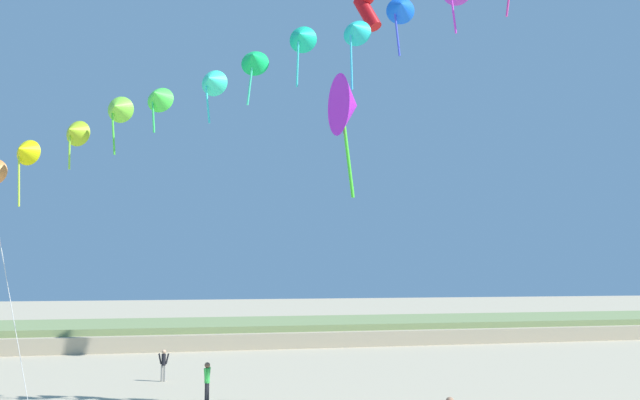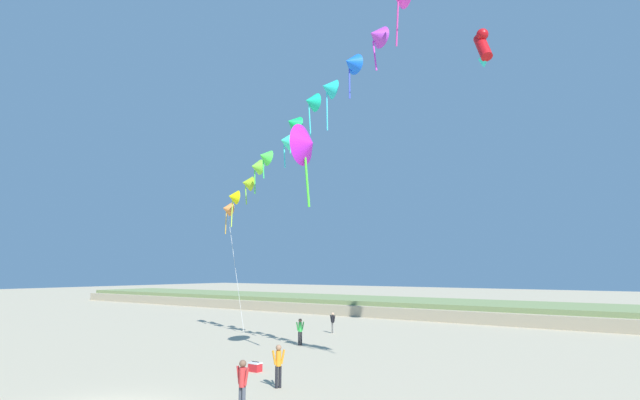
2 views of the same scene
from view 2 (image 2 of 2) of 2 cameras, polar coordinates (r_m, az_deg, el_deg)
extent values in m
cube|color=tan|center=(52.97, 18.14, -12.14)|extent=(120.00, 12.42, 1.07)
cube|color=#7A8E56|center=(52.92, 18.11, -11.40)|extent=(120.00, 10.56, 0.61)
cylinder|color=#474C56|center=(18.01, -9.08, -21.68)|extent=(0.13, 0.13, 0.88)
cylinder|color=red|center=(17.78, -8.85, -19.37)|extent=(0.23, 0.23, 0.62)
cylinder|color=red|center=(17.92, -9.28, -19.12)|extent=(0.22, 0.11, 0.59)
cylinder|color=red|center=(17.62, -8.40, -19.33)|extent=(0.22, 0.11, 0.59)
sphere|color=brown|center=(17.70, -8.82, -17.99)|extent=(0.24, 0.24, 0.24)
cylinder|color=gray|center=(38.68, 1.54, -14.43)|extent=(0.11, 0.11, 0.77)
cylinder|color=gray|center=(38.78, 1.39, -14.41)|extent=(0.11, 0.11, 0.77)
cylinder|color=black|center=(38.66, 1.46, -13.45)|extent=(0.20, 0.20, 0.55)
cylinder|color=black|center=(38.54, 1.65, -13.40)|extent=(0.19, 0.10, 0.52)
cylinder|color=black|center=(38.78, 1.26, -13.37)|extent=(0.19, 0.10, 0.52)
sphere|color=tan|center=(38.63, 1.46, -12.88)|extent=(0.21, 0.21, 0.21)
cylinder|color=black|center=(21.51, -4.60, -19.50)|extent=(0.13, 0.13, 0.86)
cylinder|color=black|center=(21.45, -4.99, -19.53)|extent=(0.13, 0.13, 0.86)
cylinder|color=orange|center=(21.34, -4.77, -17.59)|extent=(0.23, 0.23, 0.61)
cylinder|color=orange|center=(21.42, -4.27, -17.44)|extent=(0.16, 0.22, 0.58)
cylinder|color=orange|center=(21.25, -5.27, -17.50)|extent=(0.16, 0.22, 0.58)
sphere|color=#9E7051|center=(21.28, -4.76, -16.46)|extent=(0.23, 0.23, 0.23)
cylinder|color=black|center=(32.73, -2.41, -15.55)|extent=(0.12, 0.12, 0.83)
cylinder|color=black|center=(32.79, -2.17, -15.54)|extent=(0.12, 0.12, 0.83)
cylinder|color=green|center=(32.67, -2.28, -14.31)|extent=(0.22, 0.22, 0.59)
cylinder|color=green|center=(32.59, -2.60, -14.24)|extent=(0.16, 0.21, 0.56)
cylinder|color=green|center=(32.75, -1.97, -14.21)|extent=(0.16, 0.21, 0.56)
sphere|color=brown|center=(32.63, -2.28, -13.58)|extent=(0.23, 0.23, 0.23)
cone|color=orange|center=(40.25, -10.59, -0.99)|extent=(1.27, 1.05, 1.15)
cylinder|color=gold|center=(40.27, -10.70, -2.58)|extent=(0.26, 0.21, 1.79)
cone|color=#DFE10B|center=(38.86, -9.91, 0.37)|extent=(1.32, 1.16, 1.16)
cylinder|color=#BAE539|center=(38.83, -10.03, -1.52)|extent=(0.21, 0.27, 2.11)
cone|color=#9DC921|center=(37.20, -8.34, 1.92)|extent=(1.32, 1.16, 1.14)
cylinder|color=#8EE539|center=(37.19, -8.46, 0.53)|extent=(0.10, 0.20, 1.36)
cone|color=#7BE33A|center=(35.46, -7.33, 3.80)|extent=(1.27, 1.02, 1.11)
cylinder|color=#52E539|center=(35.39, -7.46, 2.05)|extent=(0.22, 0.16, 1.71)
cone|color=#48EE45|center=(33.89, -6.36, 4.96)|extent=(1.36, 1.26, 1.23)
cylinder|color=#39E560|center=(33.85, -6.48, 3.51)|extent=(0.17, 0.09, 1.26)
cone|color=#35EEBE|center=(32.47, -3.94, 6.74)|extent=(1.31, 1.14, 1.13)
cylinder|color=#39E5E1|center=(32.37, -4.08, 5.00)|extent=(0.23, 0.15, 1.53)
cone|color=#12CF5B|center=(30.81, -3.13, 8.77)|extent=(1.31, 1.18, 1.22)
cylinder|color=#39E5A5|center=(30.65, -3.27, 6.85)|extent=(0.26, 0.10, 1.63)
cone|color=#15CD96|center=(29.62, -1.03, 11.20)|extent=(1.29, 1.09, 1.11)
cylinder|color=#39E5DC|center=(29.41, -1.18, 9.08)|extent=(0.10, 0.27, 1.77)
cone|color=#20D1C0|center=(27.88, 0.97, 12.71)|extent=(1.39, 1.31, 1.20)
cylinder|color=#39CDE5|center=(27.58, 0.81, 10.10)|extent=(0.12, 0.09, 2.15)
cone|color=blue|center=(27.01, 3.56, 15.40)|extent=(1.26, 1.00, 1.11)
cylinder|color=blue|center=(26.72, 3.39, 13.16)|extent=(0.19, 0.24, 1.73)
cone|color=purple|center=(25.73, 6.46, 18.20)|extent=(1.31, 1.13, 1.15)
cylinder|color=#E539D9|center=(25.42, 6.28, 16.07)|extent=(0.25, 0.09, 1.55)
cylinder|color=#E5399F|center=(24.11, 8.83, 19.36)|extent=(0.31, 0.26, 2.09)
cylinder|color=silver|center=(39.58, -9.65, -7.69)|extent=(2.02, 0.19, 9.71)
cone|color=#C720D9|center=(26.38, -1.49, 6.42)|extent=(0.98, 2.31, 2.25)
cone|color=#47E52D|center=(26.38, -1.49, 6.46)|extent=(0.59, 1.27, 1.24)
cylinder|color=#47E52D|center=(25.98, -1.51, 2.47)|extent=(0.47, 0.18, 3.02)
cylinder|color=red|center=(39.36, 18.13, 16.25)|extent=(1.82, 1.84, 2.31)
sphere|color=red|center=(39.76, 18.06, 17.54)|extent=(0.86, 0.86, 0.86)
cone|color=#2DE5D0|center=(38.89, 18.21, 14.63)|extent=(1.04, 1.04, 0.66)
sphere|color=black|center=(39.87, 18.05, 17.86)|extent=(0.18, 0.18, 0.18)
cube|color=red|center=(24.89, -7.42, -18.46)|extent=(0.56, 0.40, 0.36)
cube|color=white|center=(24.85, -7.41, -17.98)|extent=(0.58, 0.41, 0.06)
cylinder|color=black|center=(24.84, -7.41, -17.85)|extent=(0.45, 0.03, 0.03)
camera|label=1|loc=(21.99, -61.40, -2.32)|focal=38.00mm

